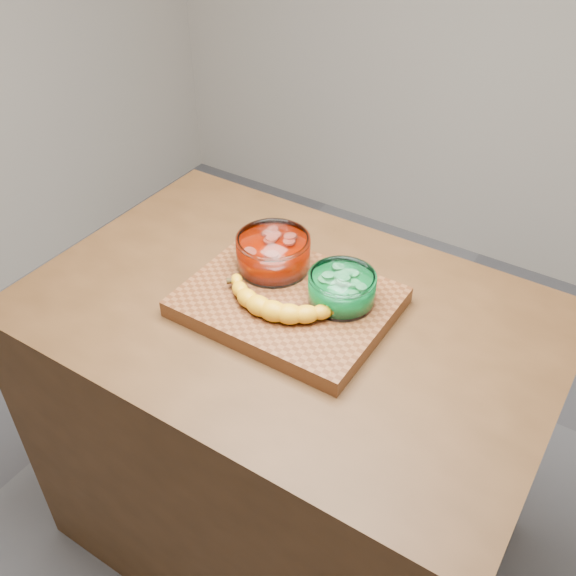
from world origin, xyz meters
The scene contains 6 objects.
ground centered at (0.00, 0.00, 0.00)m, with size 3.50×3.50×0.00m, color #59595D.
counter centered at (0.00, 0.00, 0.45)m, with size 1.20×0.80×0.90m, color #4A2D16.
cutting_board centered at (0.00, 0.00, 0.92)m, with size 0.45×0.35×0.04m, color brown.
bowl_red centered at (-0.09, 0.07, 0.98)m, with size 0.17×0.17×0.08m.
bowl_green centered at (0.11, 0.05, 0.97)m, with size 0.15×0.15×0.07m.
banana centered at (0.00, -0.04, 0.96)m, with size 0.30×0.15×0.04m, color orange, non-canonical shape.
Camera 1 is at (0.60, -0.93, 1.84)m, focal length 40.00 mm.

